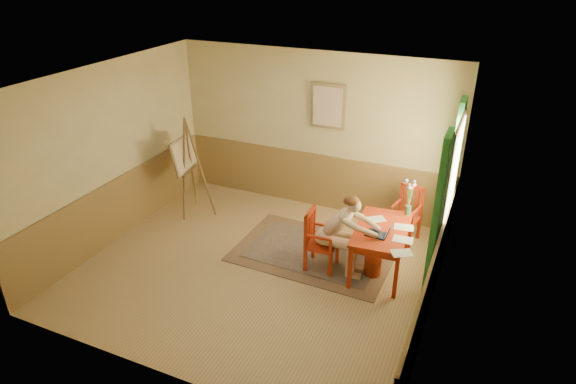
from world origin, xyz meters
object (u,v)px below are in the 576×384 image
at_px(table, 381,234).
at_px(figure, 341,231).
at_px(chair_back, 407,214).
at_px(easel, 186,158).
at_px(chair_left, 319,240).
at_px(laptop, 381,233).

bearing_deg(table, figure, -155.28).
xyz_separation_m(chair_back, easel, (-3.70, -0.63, 0.60)).
xyz_separation_m(table, easel, (-3.54, 0.43, 0.42)).
distance_m(chair_left, chair_back, 1.66).
height_order(table, chair_left, chair_left).
height_order(table, easel, easel).
bearing_deg(table, chair_left, -162.79).
height_order(figure, laptop, figure).
relative_size(table, chair_back, 1.38).
bearing_deg(laptop, chair_left, -176.33).
bearing_deg(chair_back, laptop, -96.10).
bearing_deg(chair_left, figure, 3.09).
height_order(table, laptop, laptop).
bearing_deg(chair_back, easel, -170.36).
xyz_separation_m(figure, easel, (-3.01, 0.67, 0.36)).
relative_size(laptop, easel, 0.20).
relative_size(chair_left, chair_back, 1.02).
xyz_separation_m(table, chair_back, (0.16, 1.06, -0.18)).
bearing_deg(easel, chair_left, -14.36).
xyz_separation_m(figure, laptop, (0.56, 0.04, 0.07)).
relative_size(figure, easel, 0.71).
relative_size(figure, laptop, 3.48).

